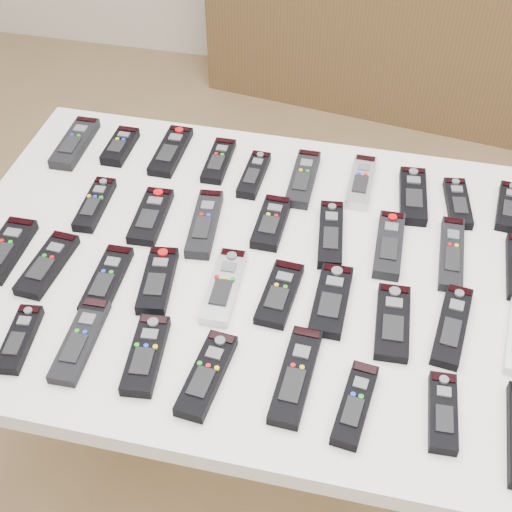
% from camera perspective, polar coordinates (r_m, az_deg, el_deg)
% --- Properties ---
extents(ground, '(4.00, 4.00, 0.00)m').
position_cam_1_polar(ground, '(2.13, 0.81, -12.93)').
color(ground, olive).
rests_on(ground, ground).
extents(table, '(1.25, 0.88, 0.78)m').
position_cam_1_polar(table, '(1.47, -0.00, -2.16)').
color(table, white).
rests_on(table, ground).
extents(sideboard, '(1.74, 0.61, 0.85)m').
position_cam_1_polar(sideboard, '(3.21, 12.18, 18.38)').
color(sideboard, brown).
rests_on(sideboard, ground).
extents(remote_0, '(0.06, 0.19, 0.02)m').
position_cam_1_polar(remote_0, '(1.78, -14.28, 8.75)').
color(remote_0, black).
rests_on(remote_0, table).
extents(remote_1, '(0.05, 0.13, 0.02)m').
position_cam_1_polar(remote_1, '(1.74, -10.81, 8.62)').
color(remote_1, black).
rests_on(remote_1, table).
extents(remote_2, '(0.06, 0.18, 0.02)m').
position_cam_1_polar(remote_2, '(1.71, -6.83, 8.34)').
color(remote_2, black).
rests_on(remote_2, table).
extents(remote_3, '(0.05, 0.16, 0.02)m').
position_cam_1_polar(remote_3, '(1.67, -3.01, 7.62)').
color(remote_3, black).
rests_on(remote_3, table).
extents(remote_4, '(0.05, 0.15, 0.02)m').
position_cam_1_polar(remote_4, '(1.63, -0.17, 6.52)').
color(remote_4, black).
rests_on(remote_4, table).
extents(remote_5, '(0.05, 0.19, 0.02)m').
position_cam_1_polar(remote_5, '(1.62, 3.79, 6.20)').
color(remote_5, black).
rests_on(remote_5, table).
extents(remote_6, '(0.05, 0.17, 0.02)m').
position_cam_1_polar(remote_6, '(1.62, 8.40, 5.87)').
color(remote_6, '#B7B7BC').
rests_on(remote_6, table).
extents(remote_7, '(0.07, 0.18, 0.02)m').
position_cam_1_polar(remote_7, '(1.60, 12.45, 4.73)').
color(remote_7, black).
rests_on(remote_7, table).
extents(remote_8, '(0.07, 0.16, 0.02)m').
position_cam_1_polar(remote_8, '(1.61, 15.84, 4.09)').
color(remote_8, black).
rests_on(remote_8, table).
extents(remote_9, '(0.07, 0.16, 0.02)m').
position_cam_1_polar(remote_9, '(1.64, 19.70, 3.71)').
color(remote_9, black).
rests_on(remote_9, table).
extents(remote_10, '(0.05, 0.17, 0.02)m').
position_cam_1_polar(remote_10, '(1.58, -12.77, 4.06)').
color(remote_10, black).
rests_on(remote_10, table).
extents(remote_11, '(0.07, 0.17, 0.02)m').
position_cam_1_polar(remote_11, '(1.53, -8.41, 3.19)').
color(remote_11, black).
rests_on(remote_11, table).
extents(remote_12, '(0.07, 0.20, 0.02)m').
position_cam_1_polar(remote_12, '(1.50, -4.14, 2.61)').
color(remote_12, black).
rests_on(remote_12, table).
extents(remote_13, '(0.06, 0.15, 0.02)m').
position_cam_1_polar(remote_13, '(1.50, 1.23, 2.69)').
color(remote_13, black).
rests_on(remote_13, table).
extents(remote_14, '(0.07, 0.19, 0.02)m').
position_cam_1_polar(remote_14, '(1.48, 5.99, 1.74)').
color(remote_14, black).
rests_on(remote_14, table).
extents(remote_15, '(0.06, 0.18, 0.02)m').
position_cam_1_polar(remote_15, '(1.47, 10.60, 0.89)').
color(remote_15, black).
rests_on(remote_15, table).
extents(remote_16, '(0.05, 0.20, 0.02)m').
position_cam_1_polar(remote_16, '(1.49, 15.38, 0.19)').
color(remote_16, black).
rests_on(remote_16, table).
extents(remote_18, '(0.06, 0.17, 0.02)m').
position_cam_1_polar(remote_18, '(1.52, -19.36, 0.47)').
color(remote_18, black).
rests_on(remote_18, table).
extents(remote_19, '(0.07, 0.17, 0.02)m').
position_cam_1_polar(remote_19, '(1.47, -16.34, -0.66)').
color(remote_19, black).
rests_on(remote_19, table).
extents(remote_20, '(0.06, 0.18, 0.02)m').
position_cam_1_polar(remote_20, '(1.41, -11.85, -1.87)').
color(remote_20, black).
rests_on(remote_20, table).
extents(remote_21, '(0.08, 0.17, 0.02)m').
position_cam_1_polar(remote_21, '(1.39, -7.87, -1.94)').
color(remote_21, black).
rests_on(remote_21, table).
extents(remote_22, '(0.06, 0.19, 0.02)m').
position_cam_1_polar(remote_22, '(1.37, -2.58, -2.43)').
color(remote_22, '#B7B7BC').
rests_on(remote_22, table).
extents(remote_23, '(0.07, 0.16, 0.02)m').
position_cam_1_polar(remote_23, '(1.36, 1.91, -3.02)').
color(remote_23, black).
rests_on(remote_23, table).
extents(remote_24, '(0.06, 0.17, 0.02)m').
position_cam_1_polar(remote_24, '(1.35, 6.04, -3.53)').
color(remote_24, black).
rests_on(remote_24, table).
extents(remote_25, '(0.07, 0.18, 0.02)m').
position_cam_1_polar(remote_25, '(1.33, 10.88, -5.21)').
color(remote_25, black).
rests_on(remote_25, table).
extents(remote_26, '(0.07, 0.19, 0.02)m').
position_cam_1_polar(remote_26, '(1.35, 15.42, -5.39)').
color(remote_26, black).
rests_on(remote_26, table).
extents(remote_29, '(0.06, 0.15, 0.02)m').
position_cam_1_polar(remote_29, '(1.35, -18.39, -6.30)').
color(remote_29, black).
rests_on(remote_29, table).
extents(remote_30, '(0.06, 0.19, 0.02)m').
position_cam_1_polar(remote_30, '(1.32, -13.88, -6.56)').
color(remote_30, black).
rests_on(remote_30, table).
extents(remote_31, '(0.07, 0.17, 0.02)m').
position_cam_1_polar(remote_31, '(1.28, -8.80, -7.82)').
color(remote_31, black).
rests_on(remote_31, table).
extents(remote_32, '(0.07, 0.18, 0.02)m').
position_cam_1_polar(remote_32, '(1.24, -3.96, -9.46)').
color(remote_32, black).
rests_on(remote_32, table).
extents(remote_33, '(0.06, 0.20, 0.02)m').
position_cam_1_polar(remote_33, '(1.24, 3.20, -9.54)').
color(remote_33, black).
rests_on(remote_33, table).
extents(remote_34, '(0.06, 0.17, 0.02)m').
position_cam_1_polar(remote_34, '(1.21, 7.93, -11.68)').
color(remote_34, black).
rests_on(remote_34, table).
extents(remote_35, '(0.05, 0.15, 0.02)m').
position_cam_1_polar(remote_35, '(1.23, 14.73, -11.99)').
color(remote_35, black).
rests_on(remote_35, table).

